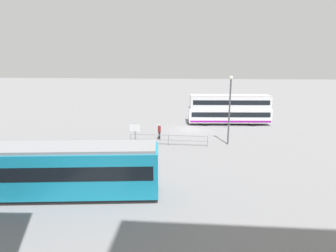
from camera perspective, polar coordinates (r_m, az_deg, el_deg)
ground_plane at (r=34.92m, az=4.37°, el=-0.76°), size 160.00×160.00×0.00m
double_decker_bus at (r=38.32m, az=12.18°, el=3.30°), size 10.74×3.10×3.85m
tram_yellow at (r=19.72m, az=-22.37°, el=-8.21°), size 13.77×3.94×3.36m
pedestrian_near_railing at (r=30.62m, az=-1.76°, el=-0.93°), size 0.40×0.40×1.70m
pedestrian_railing at (r=28.66m, az=0.11°, el=-2.46°), size 7.90×0.48×1.08m
info_sign at (r=28.12m, az=-6.63°, el=-0.96°), size 1.08×0.15×2.39m
street_lamp at (r=28.91m, az=12.28°, el=4.08°), size 0.36×0.36×6.93m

